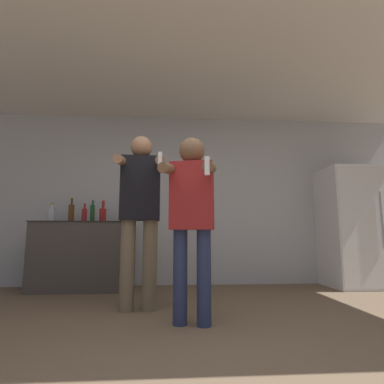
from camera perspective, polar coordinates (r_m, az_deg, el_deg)
ground_plane at (r=1.90m, az=1.44°, el=-30.60°), size 14.00×14.00×0.00m
wall_back at (r=4.57m, az=-1.87°, el=-1.26°), size 7.00×0.06×2.55m
ceiling_slab at (r=3.64m, az=-0.90°, el=22.40°), size 7.00×3.27×0.05m
refrigerator at (r=4.89m, az=27.93°, el=-5.86°), size 0.72×0.71×1.68m
counter at (r=4.38m, az=-20.04°, el=-11.26°), size 1.28×0.62×0.90m
bottle_dark_rum at (r=4.50m, az=-25.21°, el=-3.79°), size 0.08×0.08×0.26m
bottle_short_whiskey at (r=4.30m, az=-16.63°, el=-3.99°), size 0.09×0.09×0.30m
bottle_red_label at (r=4.34m, az=-18.44°, el=-3.75°), size 0.06×0.06×0.30m
bottle_brown_liquor at (r=4.36m, az=-19.83°, el=-4.00°), size 0.07×0.07×0.27m
bottle_amber_bourbon at (r=4.42m, az=-22.01°, el=-3.59°), size 0.08×0.08×0.34m
person_woman_foreground at (r=2.54m, az=-0.03°, el=-3.23°), size 0.50×0.53×1.57m
person_man_side at (r=3.06m, az=-9.88°, el=-3.00°), size 0.49×0.54×1.74m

